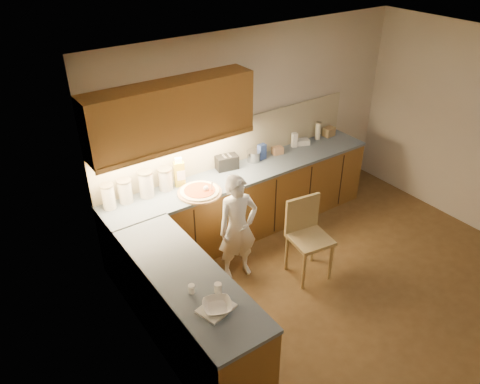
# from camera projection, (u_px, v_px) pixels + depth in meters

# --- Properties ---
(room) EXTENTS (4.54, 4.50, 2.62)m
(room) POSITION_uv_depth(u_px,v_px,m) (379.00, 160.00, 4.51)
(room) COLOR #543A1C
(room) RESTS_ON ground
(l_counter) EXTENTS (3.77, 2.62, 0.92)m
(l_counter) POSITION_uv_depth(u_px,v_px,m) (229.00, 232.00, 5.57)
(l_counter) COLOR brown
(l_counter) RESTS_ON ground
(backsplash) EXTENTS (3.75, 0.02, 0.58)m
(backsplash) POSITION_uv_depth(u_px,v_px,m) (232.00, 142.00, 5.96)
(backsplash) COLOR #BEB493
(backsplash) RESTS_ON l_counter
(upper_cabinets) EXTENTS (1.95, 0.36, 0.73)m
(upper_cabinets) POSITION_uv_depth(u_px,v_px,m) (171.00, 114.00, 5.08)
(upper_cabinets) COLOR brown
(upper_cabinets) RESTS_ON ground
(pizza_on_board) EXTENTS (0.52, 0.52, 0.21)m
(pizza_on_board) POSITION_uv_depth(u_px,v_px,m) (200.00, 192.00, 5.43)
(pizza_on_board) COLOR tan
(pizza_on_board) RESTS_ON l_counter
(child) EXTENTS (0.52, 0.39, 1.32)m
(child) POSITION_uv_depth(u_px,v_px,m) (238.00, 228.00, 5.30)
(child) COLOR white
(child) RESTS_ON ground
(wooden_chair) EXTENTS (0.50, 0.50, 0.97)m
(wooden_chair) POSITION_uv_depth(u_px,v_px,m) (307.00, 232.00, 5.39)
(wooden_chair) COLOR tan
(wooden_chair) RESTS_ON ground
(mixing_bowl) EXTENTS (0.32, 0.32, 0.06)m
(mixing_bowl) POSITION_uv_depth(u_px,v_px,m) (217.00, 307.00, 3.85)
(mixing_bowl) COLOR white
(mixing_bowl) RESTS_ON l_counter
(canister_a) EXTENTS (0.15, 0.15, 0.30)m
(canister_a) POSITION_uv_depth(u_px,v_px,m) (108.00, 197.00, 5.10)
(canister_a) COLOR white
(canister_a) RESTS_ON l_counter
(canister_b) EXTENTS (0.16, 0.16, 0.29)m
(canister_b) POSITION_uv_depth(u_px,v_px,m) (125.00, 191.00, 5.21)
(canister_b) COLOR silver
(canister_b) RESTS_ON l_counter
(canister_c) EXTENTS (0.17, 0.17, 0.32)m
(canister_c) POSITION_uv_depth(u_px,v_px,m) (146.00, 184.00, 5.30)
(canister_c) COLOR silver
(canister_c) RESTS_ON l_counter
(canister_d) EXTENTS (0.17, 0.17, 0.28)m
(canister_d) POSITION_uv_depth(u_px,v_px,m) (166.00, 179.00, 5.45)
(canister_d) COLOR beige
(canister_d) RESTS_ON l_counter
(oil_jug) EXTENTS (0.14, 0.12, 0.37)m
(oil_jug) POSITION_uv_depth(u_px,v_px,m) (179.00, 173.00, 5.51)
(oil_jug) COLOR gold
(oil_jug) RESTS_ON l_counter
(toaster) EXTENTS (0.31, 0.21, 0.18)m
(toaster) POSITION_uv_depth(u_px,v_px,m) (227.00, 162.00, 5.92)
(toaster) COLOR black
(toaster) RESTS_ON l_counter
(steel_pot) EXTENTS (0.18, 0.18, 0.14)m
(steel_pot) POSITION_uv_depth(u_px,v_px,m) (254.00, 156.00, 6.11)
(steel_pot) COLOR #A5A5AA
(steel_pot) RESTS_ON l_counter
(blue_box) EXTENTS (0.11, 0.08, 0.21)m
(blue_box) POSITION_uv_depth(u_px,v_px,m) (262.00, 152.00, 6.15)
(blue_box) COLOR #304892
(blue_box) RESTS_ON l_counter
(card_box_a) EXTENTS (0.16, 0.12, 0.10)m
(card_box_a) POSITION_uv_depth(u_px,v_px,m) (277.00, 150.00, 6.30)
(card_box_a) COLOR tan
(card_box_a) RESTS_ON l_counter
(white_bottle) EXTENTS (0.08, 0.08, 0.20)m
(white_bottle) POSITION_uv_depth(u_px,v_px,m) (294.00, 140.00, 6.46)
(white_bottle) COLOR white
(white_bottle) RESTS_ON l_counter
(flat_pack) EXTENTS (0.22, 0.19, 0.07)m
(flat_pack) POSITION_uv_depth(u_px,v_px,m) (302.00, 142.00, 6.57)
(flat_pack) COLOR silver
(flat_pack) RESTS_ON l_counter
(tall_jar) EXTENTS (0.08, 0.08, 0.26)m
(tall_jar) POSITION_uv_depth(u_px,v_px,m) (318.00, 130.00, 6.67)
(tall_jar) COLOR white
(tall_jar) RESTS_ON l_counter
(card_box_b) EXTENTS (0.17, 0.14, 0.13)m
(card_box_b) POSITION_uv_depth(u_px,v_px,m) (329.00, 132.00, 6.80)
(card_box_b) COLOR #A18557
(card_box_b) RESTS_ON l_counter
(dough_cloth) EXTENTS (0.33, 0.29, 0.02)m
(dough_cloth) POSITION_uv_depth(u_px,v_px,m) (216.00, 308.00, 3.86)
(dough_cloth) COLOR white
(dough_cloth) RESTS_ON l_counter
(spice_jar_a) EXTENTS (0.07, 0.07, 0.08)m
(spice_jar_a) POSITION_uv_depth(u_px,v_px,m) (192.00, 289.00, 4.02)
(spice_jar_a) COLOR white
(spice_jar_a) RESTS_ON l_counter
(spice_jar_b) EXTENTS (0.08, 0.08, 0.09)m
(spice_jar_b) POSITION_uv_depth(u_px,v_px,m) (218.00, 288.00, 4.02)
(spice_jar_b) COLOR white
(spice_jar_b) RESTS_ON l_counter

